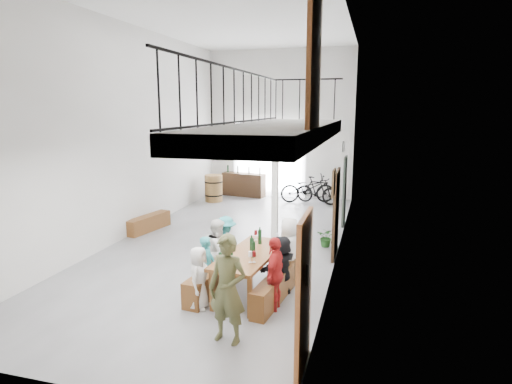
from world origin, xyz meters
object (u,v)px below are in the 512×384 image
(serving_counter, at_px, (244,185))
(tasting_table, at_px, (250,257))
(side_bench, at_px, (149,223))
(host_standing, at_px, (228,289))
(bicycle_near, at_px, (308,189))
(oak_barrel, at_px, (214,188))
(bench_inner, at_px, (217,277))

(serving_counter, bearing_deg, tasting_table, -62.26)
(side_bench, xyz_separation_m, host_standing, (4.03, -4.86, 0.60))
(tasting_table, xyz_separation_m, bicycle_near, (-0.17, 7.99, -0.20))
(oak_barrel, xyz_separation_m, serving_counter, (0.78, 1.21, -0.04))
(side_bench, distance_m, serving_counter, 5.39)
(oak_barrel, relative_size, serving_counter, 0.58)
(tasting_table, distance_m, side_bench, 5.08)
(tasting_table, xyz_separation_m, host_standing, (0.14, -1.64, 0.10))
(serving_counter, relative_size, bicycle_near, 0.87)
(host_standing, bearing_deg, side_bench, 138.99)
(tasting_table, distance_m, oak_barrel, 8.08)
(tasting_table, distance_m, bench_inner, 0.82)
(tasting_table, relative_size, side_bench, 1.36)
(bench_inner, height_order, serving_counter, serving_counter)
(side_bench, xyz_separation_m, serving_counter, (1.17, 5.26, 0.23))
(host_standing, bearing_deg, bicycle_near, 101.14)
(oak_barrel, bearing_deg, serving_counter, 57.22)
(tasting_table, distance_m, bicycle_near, 7.99)
(bench_inner, distance_m, bicycle_near, 7.95)
(bicycle_near, bearing_deg, side_bench, 124.11)
(tasting_table, relative_size, oak_barrel, 2.14)
(tasting_table, xyz_separation_m, bench_inner, (-0.67, 0.06, -0.47))
(oak_barrel, relative_size, host_standing, 0.60)
(tasting_table, height_order, bench_inner, tasting_table)
(serving_counter, distance_m, host_standing, 10.53)
(tasting_table, bearing_deg, oak_barrel, 121.78)
(host_standing, distance_m, bicycle_near, 9.64)
(serving_counter, height_order, host_standing, host_standing)
(serving_counter, bearing_deg, bench_inner, -66.33)
(tasting_table, relative_size, serving_counter, 1.23)
(side_bench, bearing_deg, serving_counter, 77.50)
(oak_barrel, distance_m, serving_counter, 1.44)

